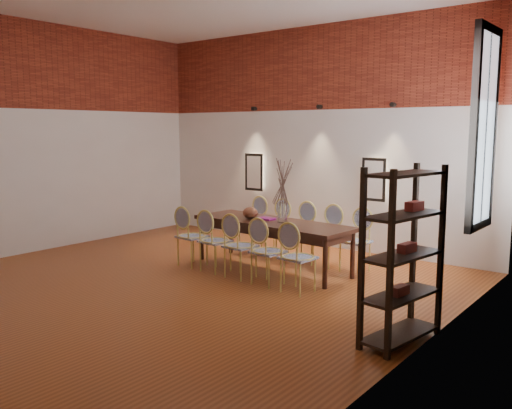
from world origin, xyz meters
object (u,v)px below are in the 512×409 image
Objects in this scene: chair_near_b at (215,241)px; chair_far_b at (275,228)px; chair_near_d at (268,251)px; shelving_rack at (403,256)px; chair_near_a at (192,236)px; chair_far_c at (300,232)px; chair_far_e at (355,241)px; chair_far_a at (252,225)px; chair_near_c at (240,246)px; book at (266,219)px; chair_far_d at (326,237)px; chair_near_e at (298,257)px; vase at (282,213)px; dining_table at (272,245)px; bowl at (250,213)px.

chair_near_b is 1.00× the size of chair_far_b.
chair_near_d is 0.52× the size of shelving_rack.
chair_near_a is 1.00× the size of chair_near_d.
chair_far_c and chair_far_e have the same top height.
chair_far_c is 0.52× the size of shelving_rack.
chair_near_b and chair_far_a have the same top height.
chair_near_c reaches higher than book.
chair_near_b is 1.00× the size of chair_far_d.
chair_near_e is (2.11, -0.15, 0.00)m from chair_near_a.
vase is (1.21, -0.79, 0.43)m from chair_far_a.
chair_far_c is (-0.95, 1.48, 0.00)m from chair_near_e.
shelving_rack is (2.82, -0.85, 0.43)m from chair_near_c.
chair_near_b is at bearing -180.00° from chair_near_c.
chair_near_e is 1.41m from chair_far_e.
chair_near_c is at bearing 90.00° from chair_far_c.
chair_near_b is at bearing 53.13° from chair_far_d.
chair_far_c is (0.05, 0.70, 0.09)m from dining_table.
chair_near_a reaches higher than dining_table.
chair_far_b is at bearing 110.56° from chair_near_c.
chair_far_d is (-0.43, 1.44, 0.00)m from chair_near_e.
chair_near_d is at bearing -53.13° from dining_table.
dining_table is 0.71m from chair_far_c.
chair_near_a and chair_near_c have the same top height.
book is at bearing 119.64° from chair_far_b.
chair_far_c is at bearing 149.15° from shelving_rack.
book is (-0.14, 0.04, 0.39)m from dining_table.
chair_far_d reaches higher than book.
chair_near_a is at bearing 175.38° from shelving_rack.
chair_far_e is (1.68, 1.29, 0.00)m from chair_near_b.
chair_near_b and chair_near_e have the same top height.
shelving_rack is at bearing -15.34° from chair_near_d.
chair_far_a and chair_far_e have the same top height.
book is at bearing 160.09° from shelving_rack.
shelving_rack is at bearing -19.49° from chair_near_e.
chair_far_c is (0.53, -0.04, 0.00)m from chair_far_b.
chair_far_c is at bearing 0.00° from chair_far_d.
chair_near_e reaches higher than bowl.
chair_far_b reaches higher than book.
chair_far_b reaches higher than dining_table.
shelving_rack is (2.57, -1.54, 0.00)m from vase.
vase is (-0.90, -0.64, 0.43)m from chair_far_e.
chair_near_c is at bearing 0.00° from chair_near_a.
chair_near_b is at bearing -126.87° from dining_table.
chair_near_b and chair_far_e have the same top height.
chair_near_a and chair_far_b have the same top height.
chair_near_e is 1.00× the size of chair_far_a.
chair_far_c is at bearing 90.00° from dining_table.
chair_near_d is 1.00× the size of chair_far_d.
dining_table is 0.62m from bowl.
chair_far_e is at bearing 41.63° from chair_near_b.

